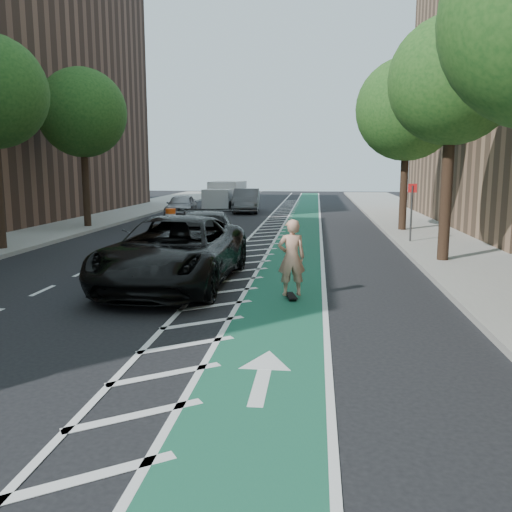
# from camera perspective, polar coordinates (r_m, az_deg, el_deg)

# --- Properties ---
(ground) EXTENTS (120.00, 120.00, 0.00)m
(ground) POSITION_cam_1_polar(r_m,az_deg,el_deg) (11.59, -12.94, -6.67)
(ground) COLOR black
(ground) RESTS_ON ground
(bike_lane) EXTENTS (2.00, 90.00, 0.01)m
(bike_lane) POSITION_cam_1_polar(r_m,az_deg,el_deg) (20.75, 4.18, 0.63)
(bike_lane) COLOR #17513D
(bike_lane) RESTS_ON ground
(buffer_strip) EXTENTS (1.40, 90.00, 0.01)m
(buffer_strip) POSITION_cam_1_polar(r_m,az_deg,el_deg) (20.86, 0.06, 0.70)
(buffer_strip) COLOR silver
(buffer_strip) RESTS_ON ground
(sidewalk_right) EXTENTS (5.00, 90.00, 0.15)m
(sidewalk_right) POSITION_cam_1_polar(r_m,az_deg,el_deg) (21.50, 21.76, 0.48)
(sidewalk_right) COLOR gray
(sidewalk_right) RESTS_ON ground
(curb_right) EXTENTS (0.12, 90.00, 0.16)m
(curb_right) POSITION_cam_1_polar(r_m,az_deg,el_deg) (20.98, 15.30, 0.63)
(curb_right) COLOR gray
(curb_right) RESTS_ON ground
(curb_left) EXTENTS (0.12, 90.00, 0.16)m
(curb_left) POSITION_cam_1_polar(r_m,az_deg,el_deg) (23.37, -21.27, 1.19)
(curb_left) COLOR gray
(curb_left) RESTS_ON ground
(tree_r_c) EXTENTS (4.20, 4.20, 7.90)m
(tree_r_c) POSITION_cam_1_polar(r_m,az_deg,el_deg) (19.13, 19.65, 16.73)
(tree_r_c) COLOR #382619
(tree_r_c) RESTS_ON ground
(tree_r_d) EXTENTS (4.20, 4.20, 7.90)m
(tree_r_d) POSITION_cam_1_polar(r_m,az_deg,el_deg) (26.94, 15.68, 14.63)
(tree_r_d) COLOR #382619
(tree_r_d) RESTS_ON ground
(tree_l_d) EXTENTS (4.20, 4.20, 7.90)m
(tree_l_d) POSITION_cam_1_polar(r_m,az_deg,el_deg) (29.06, -17.89, 14.12)
(tree_l_d) COLOR #382619
(tree_l_d) RESTS_ON ground
(sign_post) EXTENTS (0.35, 0.08, 2.47)m
(sign_post) POSITION_cam_1_polar(r_m,az_deg,el_deg) (22.89, 16.04, 4.51)
(sign_post) COLOR #4C4C4C
(sign_post) RESTS_ON ground
(skateboard) EXTENTS (0.35, 0.73, 0.10)m
(skateboard) POSITION_cam_1_polar(r_m,az_deg,el_deg) (13.12, 3.71, -4.21)
(skateboard) COLOR black
(skateboard) RESTS_ON ground
(skateboarder) EXTENTS (0.75, 0.58, 1.84)m
(skateboarder) POSITION_cam_1_polar(r_m,az_deg,el_deg) (12.93, 3.75, -0.16)
(skateboarder) COLOR tan
(skateboarder) RESTS_ON skateboard
(suv_near) EXTENTS (3.22, 6.67, 1.83)m
(suv_near) POSITION_cam_1_polar(r_m,az_deg,el_deg) (14.65, -8.60, 0.48)
(suv_near) COLOR black
(suv_near) RESTS_ON ground
(suv_far) EXTENTS (2.98, 5.77, 1.60)m
(suv_far) POSITION_cam_1_polar(r_m,az_deg,el_deg) (18.53, -5.41, 2.05)
(suv_far) COLOR black
(suv_far) RESTS_ON ground
(car_silver) EXTENTS (1.97, 4.28, 1.42)m
(car_silver) POSITION_cam_1_polar(r_m,az_deg,el_deg) (34.83, -7.87, 5.28)
(car_silver) COLOR #98979C
(car_silver) RESTS_ON ground
(car_grey) EXTENTS (2.09, 5.07, 1.63)m
(car_grey) POSITION_cam_1_polar(r_m,az_deg,el_deg) (37.88, -1.02, 5.86)
(car_grey) COLOR #505155
(car_grey) RESTS_ON ground
(box_truck) EXTENTS (2.73, 5.08, 2.02)m
(box_truck) POSITION_cam_1_polar(r_m,az_deg,el_deg) (41.56, -3.26, 6.32)
(box_truck) COLOR silver
(box_truck) RESTS_ON ground
(barrel_a) EXTENTS (0.59, 0.59, 0.80)m
(barrel_a) POSITION_cam_1_polar(r_m,az_deg,el_deg) (16.35, -15.13, -0.72)
(barrel_a) COLOR #F0450C
(barrel_a) RESTS_ON ground
(barrel_b) EXTENTS (0.68, 0.68, 0.92)m
(barrel_b) POSITION_cam_1_polar(r_m,az_deg,el_deg) (23.65, -7.29, 2.72)
(barrel_b) COLOR #FC620D
(barrel_b) RESTS_ON ground
(barrel_c) EXTENTS (0.69, 0.69, 0.94)m
(barrel_c) POSITION_cam_1_polar(r_m,az_deg,el_deg) (29.46, -8.97, 4.00)
(barrel_c) COLOR #E6470C
(barrel_c) RESTS_ON ground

